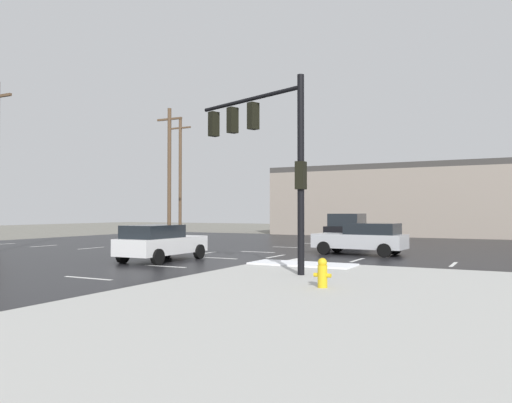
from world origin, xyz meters
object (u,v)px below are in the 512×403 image
sedan_white (160,242)px  fire_hydrant (322,273)px  suv_black (348,229)px  utility_pole_distant (180,175)px  traffic_signal_mast (266,142)px  sedan_silver (363,238)px  utility_pole_far (169,172)px

sedan_white → fire_hydrant: bearing=-118.4°
suv_black → utility_pole_distant: size_ratio=0.47×
suv_black → utility_pole_distant: utility_pole_distant is taller
suv_black → sedan_white: suv_black is taller
sedan_white → utility_pole_distant: size_ratio=0.43×
suv_black → utility_pole_distant: bearing=-116.6°
traffic_signal_mast → suv_black: bearing=-63.2°
sedan_white → sedan_silver: (6.90, 7.28, 0.00)m
sedan_white → utility_pole_far: size_ratio=0.46×
fire_hydrant → suv_black: bearing=105.1°
suv_black → sedan_white: (-4.34, -13.10, -0.24)m
traffic_signal_mast → utility_pole_far: (-15.17, 14.59, 0.56)m
fire_hydrant → utility_pole_distant: size_ratio=0.08×
suv_black → sedan_silver: size_ratio=1.08×
fire_hydrant → sedan_silver: (-2.23, 12.02, 0.32)m
fire_hydrant → sedan_white: (-9.14, 4.74, 0.32)m
suv_black → utility_pole_distant: 19.22m
sedan_white → sedan_silver: size_ratio=0.99×
utility_pole_distant → suv_black: bearing=-20.6°
fire_hydrant → suv_black: 18.48m
traffic_signal_mast → utility_pole_distant: (-19.24, 21.59, 0.91)m
suv_black → sedan_white: size_ratio=1.09×
utility_pole_distant → fire_hydrant: bearing=-47.6°
fire_hydrant → utility_pole_distant: bearing=132.4°
utility_pole_far → fire_hydrant: bearing=-43.7°
sedan_silver → utility_pole_far: utility_pole_far is taller
fire_hydrant → utility_pole_distant: 33.45m
suv_black → sedan_silver: 6.36m
utility_pole_distant → sedan_silver: bearing=-31.7°
traffic_signal_mast → sedan_white: traffic_signal_mast is taller
sedan_silver → utility_pole_distant: size_ratio=0.44×
utility_pole_distant → utility_pole_far: bearing=-59.8°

